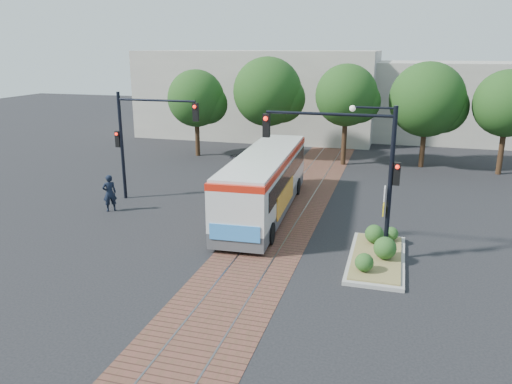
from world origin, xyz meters
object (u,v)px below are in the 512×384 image
at_px(city_bus, 265,180).
at_px(parked_car, 260,166).
at_px(signal_pole_main, 359,158).
at_px(signal_pole_left, 139,132).
at_px(traffic_island, 378,252).
at_px(officer, 110,193).

relative_size(city_bus, parked_car, 2.86).
relative_size(city_bus, signal_pole_main, 1.97).
relative_size(city_bus, signal_pole_left, 1.97).
height_order(traffic_island, officer, officer).
distance_m(officer, parked_car, 11.07).
bearing_deg(parked_car, signal_pole_left, 166.77).
height_order(officer, parked_car, officer).
bearing_deg(signal_pole_main, officer, 169.11).
distance_m(traffic_island, signal_pole_main, 3.95).
xyz_separation_m(city_bus, signal_pole_main, (5.03, -4.54, 2.41)).
bearing_deg(officer, parked_car, -164.01).
bearing_deg(officer, signal_pole_left, -150.10).
relative_size(traffic_island, signal_pole_main, 0.87).
xyz_separation_m(traffic_island, officer, (-13.85, 2.57, 0.65)).
relative_size(city_bus, traffic_island, 2.28).
distance_m(signal_pole_main, parked_car, 14.61).
height_order(signal_pole_left, parked_car, signal_pole_left).
distance_m(signal_pole_left, officer, 3.76).
xyz_separation_m(city_bus, signal_pole_left, (-7.20, 0.27, 2.12)).
bearing_deg(signal_pole_main, signal_pole_left, 158.55).
bearing_deg(city_bus, traffic_island, -40.71).
bearing_deg(signal_pole_left, officer, -105.83).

